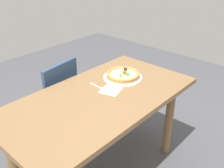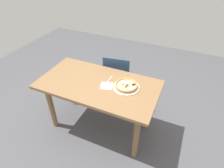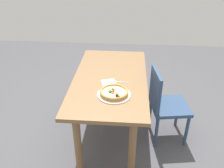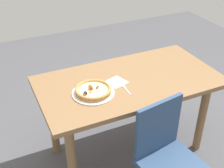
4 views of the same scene
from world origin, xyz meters
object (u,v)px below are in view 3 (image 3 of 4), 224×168
object	(u,v)px
dining_table	(110,87)
fork	(119,82)
chair_near	(164,103)
napkin	(109,83)
plate	(114,95)
pizza	(114,92)

from	to	relation	value
dining_table	fork	xyz separation A→B (m)	(-0.09, -0.10, 0.12)
chair_near	napkin	xyz separation A→B (m)	(-0.10, 0.61, 0.29)
chair_near	napkin	bearing A→B (deg)	-88.89
plate	pizza	size ratio (longest dim) A/B	1.17
fork	chair_near	bearing A→B (deg)	-168.20
plate	pizza	bearing A→B (deg)	-179.94
dining_table	plate	xyz separation A→B (m)	(-0.34, -0.07, 0.12)
fork	napkin	bearing A→B (deg)	14.92
fork	dining_table	bearing A→B (deg)	-39.65
dining_table	fork	bearing A→B (deg)	-132.37
dining_table	plate	world-z (taller)	plate
plate	napkin	distance (m)	0.24
dining_table	napkin	bearing A→B (deg)	177.41
dining_table	plate	distance (m)	0.36
plate	napkin	xyz separation A→B (m)	(0.22, 0.07, -0.00)
pizza	fork	distance (m)	0.25
pizza	fork	bearing A→B (deg)	-7.60
chair_near	fork	size ratio (longest dim) A/B	5.21
dining_table	chair_near	xyz separation A→B (m)	(-0.01, -0.60, -0.18)
dining_table	chair_near	bearing A→B (deg)	-90.94
fork	plate	bearing A→B (deg)	85.08
plate	pizza	world-z (taller)	pizza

